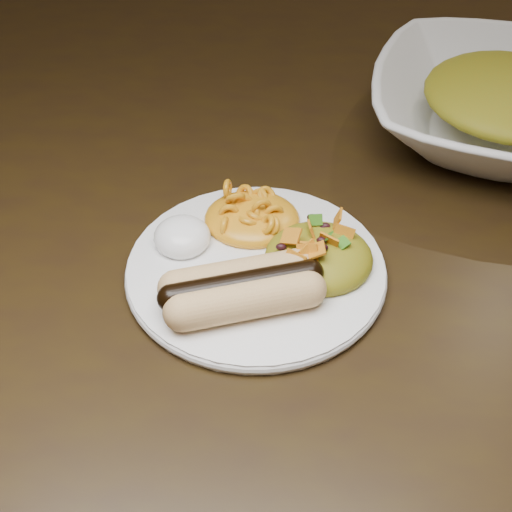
{
  "coord_description": "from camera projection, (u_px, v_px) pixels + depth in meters",
  "views": [
    {
      "loc": [
        0.1,
        -0.62,
        1.18
      ],
      "look_at": [
        0.06,
        -0.17,
        0.77
      ],
      "focal_mm": 50.0,
      "sensor_mm": 36.0,
      "label": 1
    }
  ],
  "objects": [
    {
      "name": "floor",
      "position": [
        227.0,
        511.0,
        1.26
      ],
      "size": [
        4.0,
        4.0,
        0.0
      ],
      "primitive_type": "plane",
      "color": "#493716",
      "rests_on": "ground"
    },
    {
      "name": "bowl_filling",
      "position": [
        511.0,
        98.0,
        0.75
      ],
      "size": [
        0.23,
        0.23,
        0.05
      ],
      "primitive_type": "ellipsoid",
      "rotation": [
        0.0,
        0.0,
        0.32
      ],
      "color": "#9B5806",
      "rests_on": "serving_bowl"
    },
    {
      "name": "mac_and_cheese",
      "position": [
        252.0,
        208.0,
        0.65
      ],
      "size": [
        0.11,
        0.11,
        0.03
      ],
      "primitive_type": "ellipsoid",
      "rotation": [
        0.0,
        0.0,
        0.36
      ],
      "color": "gold",
      "rests_on": "plate"
    },
    {
      "name": "taco_salad",
      "position": [
        319.0,
        249.0,
        0.61
      ],
      "size": [
        0.09,
        0.09,
        0.04
      ],
      "rotation": [
        0.0,
        0.0,
        -0.32
      ],
      "color": "#9B5806",
      "rests_on": "plate"
    },
    {
      "name": "hotdog",
      "position": [
        242.0,
        288.0,
        0.57
      ],
      "size": [
        0.12,
        0.09,
        0.03
      ],
      "rotation": [
        0.0,
        0.0,
        0.33
      ],
      "color": "#F7DB91",
      "rests_on": "plate"
    },
    {
      "name": "serving_bowl",
      "position": [
        508.0,
        110.0,
        0.76
      ],
      "size": [
        0.35,
        0.35,
        0.07
      ],
      "primitive_type": "imported",
      "rotation": [
        0.0,
        0.0,
        -0.2
      ],
      "color": "white",
      "rests_on": "table"
    },
    {
      "name": "table",
      "position": [
        212.0,
        227.0,
        0.82
      ],
      "size": [
        1.6,
        0.9,
        0.75
      ],
      "color": "black",
      "rests_on": "floor"
    },
    {
      "name": "sour_cream",
      "position": [
        181.0,
        230.0,
        0.63
      ],
      "size": [
        0.06,
        0.06,
        0.03
      ],
      "primitive_type": "ellipsoid",
      "rotation": [
        0.0,
        0.0,
        0.26
      ],
      "color": "white",
      "rests_on": "plate"
    },
    {
      "name": "plate",
      "position": [
        256.0,
        269.0,
        0.62
      ],
      "size": [
        0.28,
        0.28,
        0.01
      ],
      "primitive_type": "cylinder",
      "rotation": [
        0.0,
        0.0,
        0.31
      ],
      "color": "white",
      "rests_on": "table"
    }
  ]
}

